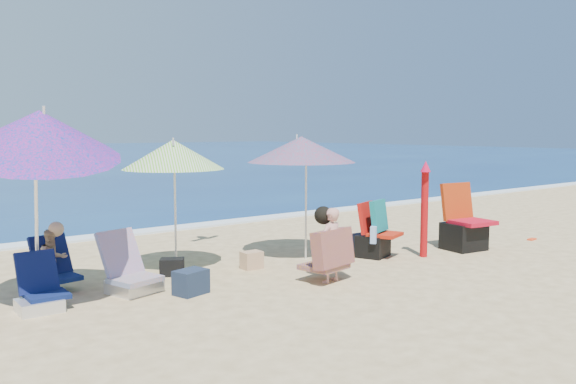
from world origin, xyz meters
TOP-DOWN VIEW (x-y plane):
  - ground at (0.00, 0.00)m, footprint 120.00×120.00m
  - foam at (0.00, 5.10)m, footprint 120.00×0.50m
  - umbrella_turquoise at (0.29, 1.41)m, footprint 2.04×2.04m
  - umbrella_striped at (-1.67, 1.81)m, footprint 1.81×1.81m
  - umbrella_blue at (-3.63, 1.10)m, footprint 2.03×2.08m
  - furled_umbrella at (1.84, 0.29)m, footprint 0.22×0.22m
  - chair_navy at (-3.69, 1.11)m, footprint 0.54×0.58m
  - chair_rainbow at (-2.61, 1.17)m, footprint 0.70×0.82m
  - camp_chair_left at (2.83, 0.26)m, footprint 0.73×0.79m
  - camp_chair_right at (1.24, 0.77)m, footprint 0.68×0.74m
  - person_center at (-0.37, 0.04)m, footprint 0.71×0.60m
  - person_left at (-3.32, 1.85)m, footprint 0.52×0.64m
  - bag_navy_a at (-2.07, 0.65)m, footprint 0.44×0.36m
  - bag_black_a at (-1.81, 1.64)m, footprint 0.39×0.37m
  - bag_tan at (-0.72, 1.30)m, footprint 0.30×0.22m
  - bag_navy_b at (1.31, 1.02)m, footprint 0.44×0.34m
  - orange_item at (4.54, 0.01)m, footprint 0.21×0.11m

SIDE VIEW (x-z plane):
  - ground at x=0.00m, z-range 0.00..0.00m
  - orange_item at x=4.54m, z-range 0.00..0.03m
  - foam at x=0.00m, z-range 0.00..0.04m
  - bag_black_a at x=-1.81m, z-range 0.00..0.23m
  - bag_tan at x=-0.72m, z-range 0.00..0.25m
  - bag_navy_a at x=-2.07m, z-range 0.00..0.30m
  - bag_navy_b at x=1.31m, z-range 0.00..0.32m
  - chair_navy at x=-3.69m, z-range -0.14..0.47m
  - chair_rainbow at x=-2.61m, z-range -0.18..0.57m
  - camp_chair_right at x=1.24m, z-range -0.13..0.78m
  - camp_chair_left at x=2.83m, z-range -0.22..0.88m
  - person_left at x=-3.32m, z-range -0.04..0.82m
  - person_center at x=-0.37m, z-range -0.01..0.97m
  - furled_umbrella at x=1.84m, z-range 0.07..1.58m
  - umbrella_striped at x=-1.67m, z-range 0.70..2.58m
  - umbrella_turquoise at x=0.29m, z-range 0.73..2.64m
  - umbrella_blue at x=-3.63m, z-range 0.75..3.12m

